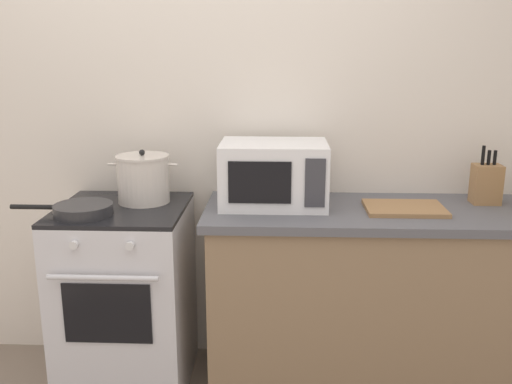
{
  "coord_description": "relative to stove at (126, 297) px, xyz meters",
  "views": [
    {
      "loc": [
        0.4,
        -1.94,
        1.65
      ],
      "look_at": [
        0.29,
        0.6,
        1.0
      ],
      "focal_mm": 39.71,
      "sensor_mm": 36.0,
      "label": 1
    }
  ],
  "objects": [
    {
      "name": "cutting_board",
      "position": [
        1.33,
        0.0,
        0.47
      ],
      "size": [
        0.36,
        0.26,
        0.02
      ],
      "primitive_type": "cube",
      "color": "#997047",
      "rests_on": "countertop_right"
    },
    {
      "name": "lower_cabinet_right",
      "position": [
        1.25,
        0.02,
        -0.02
      ],
      "size": [
        1.64,
        0.56,
        0.88
      ],
      "primitive_type": "cube",
      "color": "#8C7051",
      "rests_on": "ground_plane"
    },
    {
      "name": "knife_block",
      "position": [
        1.74,
        0.14,
        0.56
      ],
      "size": [
        0.13,
        0.1,
        0.28
      ],
      "color": "#997047",
      "rests_on": "countertop_right"
    },
    {
      "name": "stove",
      "position": [
        0.0,
        0.0,
        0.0
      ],
      "size": [
        0.6,
        0.64,
        0.92
      ],
      "color": "silver",
      "rests_on": "ground_plane"
    },
    {
      "name": "frying_pan",
      "position": [
        -0.14,
        -0.14,
        0.48
      ],
      "size": [
        0.46,
        0.26,
        0.05
      ],
      "color": "#28282B",
      "rests_on": "stove"
    },
    {
      "name": "countertop_right",
      "position": [
        1.25,
        0.02,
        0.44
      ],
      "size": [
        1.7,
        0.6,
        0.04
      ],
      "primitive_type": "cube",
      "color": "#59595E",
      "rests_on": "lower_cabinet_right"
    },
    {
      "name": "microwave",
      "position": [
        0.72,
        0.08,
        0.61
      ],
      "size": [
        0.5,
        0.37,
        0.3
      ],
      "color": "white",
      "rests_on": "countertop_right"
    },
    {
      "name": "back_wall",
      "position": [
        0.65,
        0.37,
        0.79
      ],
      "size": [
        4.4,
        0.1,
        2.5
      ],
      "primitive_type": "cube",
      "color": "silver",
      "rests_on": "ground_plane"
    },
    {
      "name": "stock_pot",
      "position": [
        0.09,
        0.1,
        0.58
      ],
      "size": [
        0.34,
        0.26,
        0.26
      ],
      "color": "beige",
      "rests_on": "stove"
    }
  ]
}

